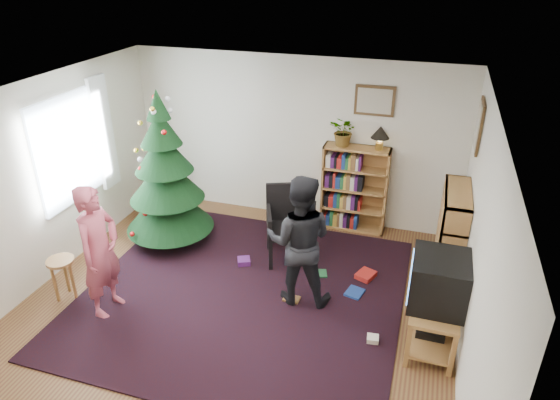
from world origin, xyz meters
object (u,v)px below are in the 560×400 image
(potted_plant, at_px, (344,131))
(table_lamp, at_px, (380,134))
(picture_back, at_px, (375,101))
(christmas_tree, at_px, (166,183))
(armchair, at_px, (291,220))
(bookshelf_right, at_px, (450,238))
(picture_right, at_px, (479,126))
(bookshelf_back, at_px, (354,188))
(stool, at_px, (62,268))
(crt_tv, at_px, (439,281))
(tv_stand, at_px, (432,320))
(person_standing, at_px, (100,252))
(person_by_chair, at_px, (300,241))

(potted_plant, distance_m, table_lamp, 0.50)
(picture_back, xyz_separation_m, christmas_tree, (-2.59, -1.31, -1.02))
(armchair, bearing_deg, bookshelf_right, -22.90)
(picture_right, height_order, bookshelf_right, picture_right)
(potted_plant, bearing_deg, table_lamp, 0.00)
(bookshelf_back, height_order, stool, bookshelf_back)
(picture_back, height_order, picture_right, picture_right)
(picture_right, distance_m, stool, 5.22)
(crt_tv, distance_m, armchair, 2.29)
(potted_plant, bearing_deg, bookshelf_back, 0.00)
(tv_stand, distance_m, crt_tv, 0.49)
(picture_right, xyz_separation_m, table_lamp, (-1.19, 0.59, -0.42))
(bookshelf_right, bearing_deg, table_lamp, 44.66)
(person_standing, bearing_deg, bookshelf_right, -62.94)
(person_standing, bearing_deg, tv_stand, -79.14)
(armchair, relative_size, person_by_chair, 0.63)
(picture_right, height_order, crt_tv, picture_right)
(bookshelf_right, height_order, crt_tv, bookshelf_right)
(bookshelf_back, xyz_separation_m, person_by_chair, (-0.31, -1.91, 0.15))
(picture_right, height_order, christmas_tree, picture_right)
(bookshelf_back, relative_size, armchair, 1.26)
(christmas_tree, xyz_separation_m, tv_stand, (3.66, -1.07, -0.61))
(person_standing, bearing_deg, picture_back, -38.66)
(crt_tv, bearing_deg, bookshelf_right, 84.04)
(bookshelf_back, bearing_deg, person_standing, -130.59)
(picture_back, xyz_separation_m, potted_plant, (-0.37, -0.14, -0.43))
(armchair, bearing_deg, christmas_tree, 163.69)
(picture_back, height_order, bookshelf_right, picture_back)
(person_standing, relative_size, person_by_chair, 0.98)
(picture_back, bearing_deg, crt_tv, -65.86)
(bookshelf_right, height_order, tv_stand, bookshelf_right)
(tv_stand, xyz_separation_m, armchair, (-1.92, 1.23, 0.23))
(bookshelf_back, height_order, armchair, bookshelf_back)
(person_standing, bearing_deg, armchair, -41.50)
(tv_stand, xyz_separation_m, person_by_chair, (-1.55, 0.33, 0.49))
(picture_right, relative_size, tv_stand, 0.68)
(bookshelf_back, height_order, potted_plant, potted_plant)
(picture_right, xyz_separation_m, crt_tv, (-0.26, -1.66, -1.13))
(bookshelf_back, relative_size, person_standing, 0.81)
(stool, bearing_deg, person_by_chair, 16.94)
(christmas_tree, xyz_separation_m, person_standing, (0.05, -1.61, -0.13))
(christmas_tree, distance_m, stool, 1.75)
(crt_tv, bearing_deg, tv_stand, 0.00)
(picture_right, distance_m, christmas_tree, 4.09)
(bookshelf_back, distance_m, table_lamp, 0.92)
(stool, bearing_deg, picture_back, 42.08)
(picture_back, distance_m, person_by_chair, 2.39)
(bookshelf_right, distance_m, tv_stand, 1.23)
(bookshelf_back, bearing_deg, stool, -137.75)
(person_standing, bearing_deg, christmas_tree, 4.20)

